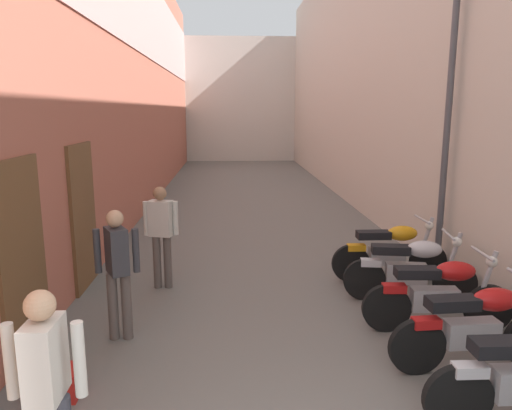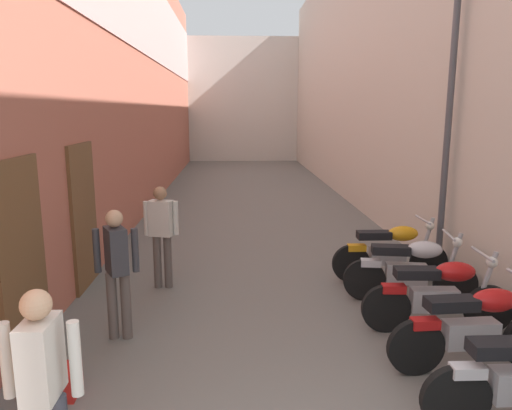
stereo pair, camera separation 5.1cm
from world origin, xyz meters
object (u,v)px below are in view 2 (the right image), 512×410
at_px(pedestrian_further_down, 161,229).
at_px(motorcycle_sixth, 391,251).
at_px(motorcycle_third, 476,326).
at_px(pedestrian_by_doorway, 43,384).
at_px(pedestrian_mid_alley, 117,265).
at_px(motorcycle_fourth, 439,293).
at_px(motorcycle_fifth, 411,268).
at_px(street_lamp, 444,104).
at_px(plastic_crate, 55,382).

bearing_deg(pedestrian_further_down, motorcycle_sixth, 1.53).
xyz_separation_m(motorcycle_third, pedestrian_by_doorway, (-3.75, -1.55, 0.42)).
bearing_deg(pedestrian_further_down, motorcycle_third, -36.17).
bearing_deg(pedestrian_mid_alley, pedestrian_further_down, 80.69).
relative_size(motorcycle_fourth, motorcycle_fifth, 1.01).
distance_m(pedestrian_mid_alley, street_lamp, 5.25).
bearing_deg(pedestrian_further_down, street_lamp, 2.01).
distance_m(motorcycle_fourth, pedestrian_mid_alley, 3.88).
bearing_deg(street_lamp, plastic_crate, -148.55).
distance_m(motorcycle_third, pedestrian_mid_alley, 3.99).
relative_size(motorcycle_third, motorcycle_sixth, 1.00).
relative_size(motorcycle_fifth, pedestrian_mid_alley, 1.17).
xyz_separation_m(pedestrian_by_doorway, pedestrian_mid_alley, (-0.10, 2.49, 0.00)).
distance_m(motorcycle_fifth, pedestrian_mid_alley, 3.98).
bearing_deg(plastic_crate, street_lamp, 31.45).
relative_size(motorcycle_fifth, pedestrian_by_doorway, 1.17).
bearing_deg(pedestrian_by_doorway, plastic_crate, 109.18).
height_order(motorcycle_sixth, plastic_crate, motorcycle_sixth).
xyz_separation_m(motorcycle_third, plastic_crate, (-4.21, -0.24, -0.36)).
bearing_deg(pedestrian_by_doorway, street_lamp, 44.11).
relative_size(motorcycle_fifth, street_lamp, 0.39).
distance_m(pedestrian_by_doorway, street_lamp, 6.48).
bearing_deg(motorcycle_sixth, pedestrian_by_doorway, -131.36).
height_order(motorcycle_fourth, pedestrian_further_down, pedestrian_further_down).
relative_size(motorcycle_fourth, pedestrian_further_down, 1.18).
distance_m(pedestrian_by_doorway, plastic_crate, 1.59).
distance_m(motorcycle_sixth, pedestrian_by_doorway, 5.70).
bearing_deg(street_lamp, motorcycle_third, -104.23).
xyz_separation_m(motorcycle_fifth, pedestrian_by_doorway, (-3.75, -3.41, 0.42)).
xyz_separation_m(pedestrian_further_down, street_lamp, (4.28, 0.15, 1.86)).
xyz_separation_m(motorcycle_third, motorcycle_fourth, (-0.00, 0.91, 0.00)).
height_order(motorcycle_sixth, pedestrian_further_down, pedestrian_further_down).
bearing_deg(pedestrian_further_down, motorcycle_fourth, -25.53).
height_order(pedestrian_mid_alley, plastic_crate, pedestrian_mid_alley).
xyz_separation_m(motorcycle_fifth, pedestrian_further_down, (-3.58, 0.76, 0.42)).
bearing_deg(pedestrian_mid_alley, motorcycle_fourth, -0.42).
xyz_separation_m(motorcycle_sixth, plastic_crate, (-4.21, -2.95, -0.36)).
xyz_separation_m(motorcycle_fourth, motorcycle_fifth, (-0.00, 0.95, 0.00)).
height_order(pedestrian_by_doorway, pedestrian_further_down, same).
xyz_separation_m(plastic_crate, street_lamp, (4.91, 3.00, 2.64)).
height_order(motorcycle_third, pedestrian_further_down, pedestrian_further_down).
bearing_deg(motorcycle_fourth, street_lamp, 69.33).
bearing_deg(plastic_crate, motorcycle_fourth, 15.21).
height_order(motorcycle_third, motorcycle_sixth, same).
bearing_deg(motorcycle_third, pedestrian_further_down, 143.83).
height_order(pedestrian_by_doorway, street_lamp, street_lamp).
xyz_separation_m(motorcycle_fifth, plastic_crate, (-4.21, -2.09, -0.36)).
distance_m(motorcycle_fourth, pedestrian_by_doorway, 4.51).
distance_m(motorcycle_fourth, pedestrian_further_down, 3.99).
height_order(pedestrian_by_doorway, pedestrian_mid_alley, same).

